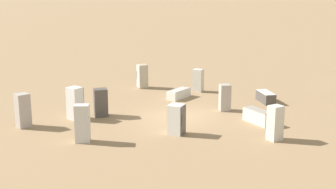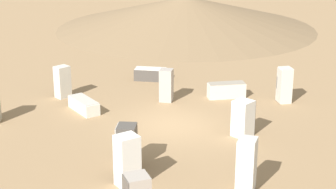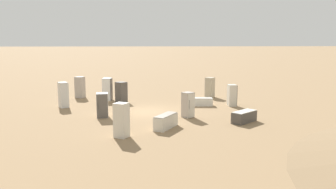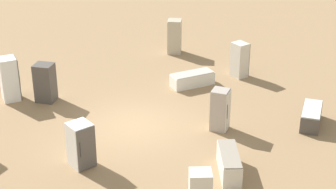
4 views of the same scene
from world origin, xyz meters
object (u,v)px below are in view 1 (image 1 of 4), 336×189
object	(u,v)px
discarded_fridge_2	(101,102)
discarded_fridge_6	(142,76)
discarded_fridge_10	(23,110)
discarded_fridge_1	(258,116)
discarded_fridge_8	(266,97)
discarded_fridge_4	(82,123)
discarded_fridge_9	(275,123)
discarded_fridge_11	(75,103)
discarded_fridge_7	(198,80)
discarded_fridge_5	(177,119)
discarded_fridge_3	(225,98)
discarded_fridge_0	(179,94)

from	to	relation	value
discarded_fridge_2	discarded_fridge_6	bearing A→B (deg)	59.64
discarded_fridge_10	discarded_fridge_2	bearing A→B (deg)	-12.44
discarded_fridge_1	discarded_fridge_10	distance (m)	12.69
discarded_fridge_8	discarded_fridge_4	bearing A→B (deg)	-154.89
discarded_fridge_6	discarded_fridge_9	size ratio (longest dim) A/B	0.99
discarded_fridge_8	discarded_fridge_11	size ratio (longest dim) A/B	0.98
discarded_fridge_4	discarded_fridge_11	world-z (taller)	discarded_fridge_4
discarded_fridge_4	discarded_fridge_7	xyz separation A→B (m)	(-12.37, 1.05, -0.13)
discarded_fridge_5	discarded_fridge_1	bearing A→B (deg)	135.70
discarded_fridge_8	discarded_fridge_11	distance (m)	12.16
discarded_fridge_4	discarded_fridge_6	world-z (taller)	discarded_fridge_4
discarded_fridge_2	discarded_fridge_3	distance (m)	7.39
discarded_fridge_3	discarded_fridge_10	world-z (taller)	discarded_fridge_10
discarded_fridge_8	discarded_fridge_3	bearing A→B (deg)	-156.49
discarded_fridge_4	discarded_fridge_6	distance (m)	12.16
discarded_fridge_9	discarded_fridge_0	bearing A→B (deg)	86.64
discarded_fridge_8	discarded_fridge_7	bearing A→B (deg)	132.77
discarded_fridge_3	discarded_fridge_8	world-z (taller)	discarded_fridge_3
discarded_fridge_3	discarded_fridge_11	xyz separation A→B (m)	(5.34, -7.02, 0.12)
discarded_fridge_5	discarded_fridge_7	xyz separation A→B (m)	(-9.36, -2.56, 0.03)
discarded_fridge_5	discarded_fridge_8	world-z (taller)	discarded_fridge_5
discarded_fridge_0	discarded_fridge_9	bearing A→B (deg)	-27.09
discarded_fridge_5	discarded_fridge_9	distance (m)	4.87
discarded_fridge_8	discarded_fridge_10	size ratio (longest dim) A/B	0.99
discarded_fridge_1	discarded_fridge_7	bearing A→B (deg)	-100.50
discarded_fridge_1	discarded_fridge_11	xyz separation A→B (m)	(3.61, -9.51, 0.54)
discarded_fridge_2	discarded_fridge_5	distance (m)	5.44
discarded_fridge_6	discarded_fridge_8	bearing A→B (deg)	-141.15
discarded_fridge_2	discarded_fridge_6	size ratio (longest dim) A/B	0.94
discarded_fridge_8	discarded_fridge_11	world-z (taller)	discarded_fridge_11
discarded_fridge_5	discarded_fridge_11	size ratio (longest dim) A/B	0.84
discarded_fridge_7	discarded_fridge_9	world-z (taller)	discarded_fridge_9
discarded_fridge_6	discarded_fridge_11	distance (m)	8.75
discarded_fridge_1	discarded_fridge_3	size ratio (longest dim) A/B	1.17
discarded_fridge_9	discarded_fridge_2	bearing A→B (deg)	123.87
discarded_fridge_0	discarded_fridge_11	xyz separation A→B (m)	(6.98, -3.26, 0.62)
discarded_fridge_0	discarded_fridge_4	distance (m)	10.04
discarded_fridge_5	discarded_fridge_7	distance (m)	9.70
discarded_fridge_4	discarded_fridge_10	world-z (taller)	discarded_fridge_4
discarded_fridge_1	discarded_fridge_9	size ratio (longest dim) A/B	1.08
discarded_fridge_3	discarded_fridge_9	xyz separation A→B (m)	(4.12, 3.95, 0.07)
discarded_fridge_10	discarded_fridge_11	world-z (taller)	discarded_fridge_11
discarded_fridge_0	discarded_fridge_4	xyz separation A→B (m)	(10.01, -0.61, 0.63)
discarded_fridge_5	discarded_fridge_6	size ratio (longest dim) A/B	0.90
discarded_fridge_6	discarded_fridge_3	bearing A→B (deg)	-163.47
discarded_fridge_6	discarded_fridge_9	distance (m)	13.67
discarded_fridge_11	discarded_fridge_10	bearing A→B (deg)	-113.40
discarded_fridge_11	discarded_fridge_4	bearing A→B (deg)	-37.67
discarded_fridge_7	discarded_fridge_9	bearing A→B (deg)	-47.62
discarded_fridge_0	discarded_fridge_8	xyz separation A→B (m)	(-1.42, 5.51, 0.04)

